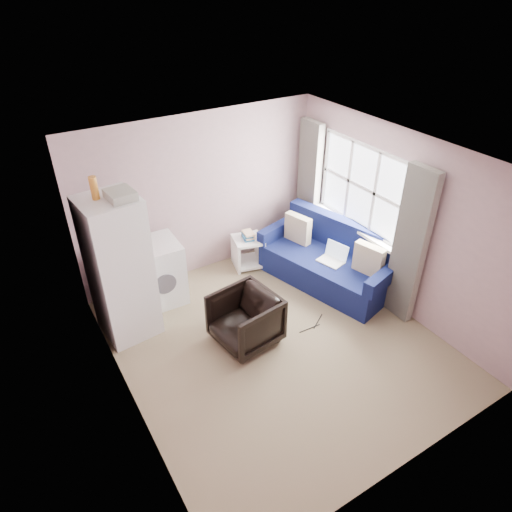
% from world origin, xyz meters
% --- Properties ---
extents(room, '(3.84, 4.24, 2.54)m').
position_xyz_m(room, '(0.02, 0.01, 1.25)').
color(room, '#8A785A').
rests_on(room, ground).
extents(armchair, '(0.80, 0.84, 0.77)m').
position_xyz_m(armchair, '(-0.33, 0.25, 0.39)').
color(armchair, black).
rests_on(armchair, ground).
extents(fridge, '(0.74, 0.73, 2.21)m').
position_xyz_m(fridge, '(-1.54, 1.26, 0.99)').
color(fridge, silver).
rests_on(fridge, ground).
extents(washing_machine, '(0.69, 0.70, 0.94)m').
position_xyz_m(washing_machine, '(-0.94, 1.67, 0.49)').
color(washing_machine, silver).
rests_on(washing_machine, ground).
extents(side_table, '(0.55, 0.55, 0.62)m').
position_xyz_m(side_table, '(0.61, 1.76, 0.29)').
color(side_table, white).
rests_on(side_table, ground).
extents(sofa, '(1.45, 2.26, 0.93)m').
position_xyz_m(sofa, '(1.48, 0.76, 0.34)').
color(sofa, '#121B53').
rests_on(sofa, ground).
extents(window_dressing, '(0.17, 2.62, 2.18)m').
position_xyz_m(window_dressing, '(1.78, 0.70, 1.11)').
color(window_dressing, white).
rests_on(window_dressing, ground).
extents(floor_cables, '(0.49, 0.19, 0.01)m').
position_xyz_m(floor_cables, '(0.62, 0.01, 0.01)').
color(floor_cables, black).
rests_on(floor_cables, ground).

